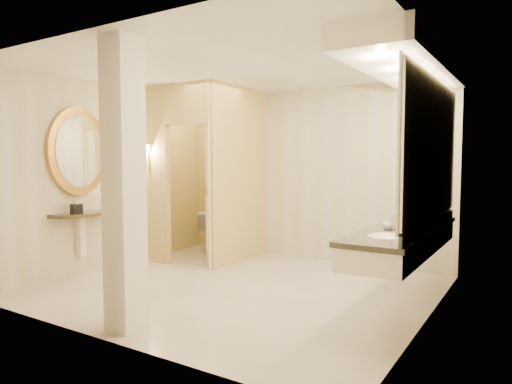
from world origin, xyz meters
The scene contains 16 objects.
floor centered at (0.00, 0.00, 0.00)m, with size 4.50×4.50×0.00m, color beige.
ceiling centered at (0.00, 0.00, 2.70)m, with size 4.50×4.50×0.00m, color silver.
wall_back centered at (0.00, 2.00, 1.35)m, with size 4.50×0.02×2.70m, color beige.
wall_front centered at (0.00, -2.00, 1.35)m, with size 4.50×0.02×2.70m, color beige.
wall_left centered at (-2.25, 0.00, 1.35)m, with size 0.02×4.00×2.70m, color beige.
wall_right centered at (2.25, 0.00, 1.35)m, with size 0.02×4.00×2.70m, color beige.
toilet_closet centered at (-1.13, 0.96, 1.39)m, with size 1.50×1.55×2.70m.
wall_sconce centered at (-1.93, 0.43, 1.73)m, with size 0.14×0.14×0.42m.
vanity centered at (1.98, 0.27, 1.63)m, with size 0.75×2.63×2.09m.
console_shelf centered at (-2.21, -0.61, 1.34)m, with size 0.93×0.93×1.92m.
pillar centered at (-0.09, -1.70, 1.35)m, with size 0.29×0.29×2.70m, color white.
tissue_box centered at (-2.04, -0.79, 0.94)m, with size 0.13×0.13×0.13m, color black.
toilet centered at (-1.65, 1.74, 0.36)m, with size 0.40×0.70×0.71m, color white.
soap_bottle_a centered at (1.87, 0.45, 0.94)m, with size 0.06×0.06×0.13m, color beige.
soap_bottle_b centered at (1.84, 0.02, 0.94)m, with size 0.10×0.10×0.13m, color silver.
soap_bottle_c centered at (1.89, 0.06, 0.99)m, with size 0.08×0.09×0.22m, color #C6B28C.
Camera 1 is at (3.17, -4.60, 1.58)m, focal length 32.00 mm.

